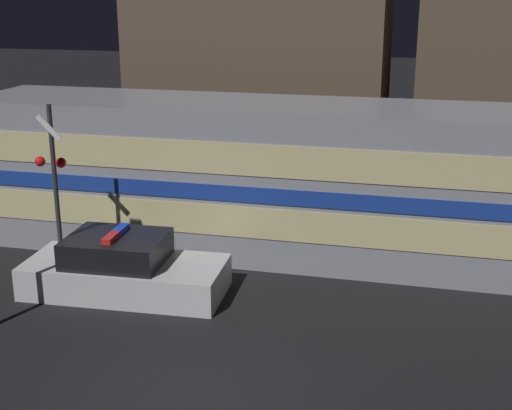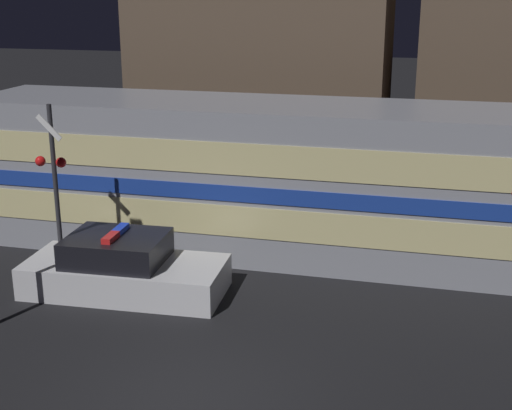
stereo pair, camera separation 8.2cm
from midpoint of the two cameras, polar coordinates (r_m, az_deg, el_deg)
ground_plane at (r=12.05m, az=-5.40°, el=-15.48°), size 120.00×120.00×0.00m
train at (r=17.46m, az=9.60°, el=1.60°), size 20.48×3.17×3.75m
police_car at (r=15.94m, az=-10.42°, el=-5.09°), size 4.44×2.10×1.42m
crossing_signal_far at (r=16.12m, az=-15.69°, el=1.70°), size 0.72×0.28×4.09m
building_left at (r=23.76m, az=0.60°, el=10.58°), size 8.12×4.02×7.54m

